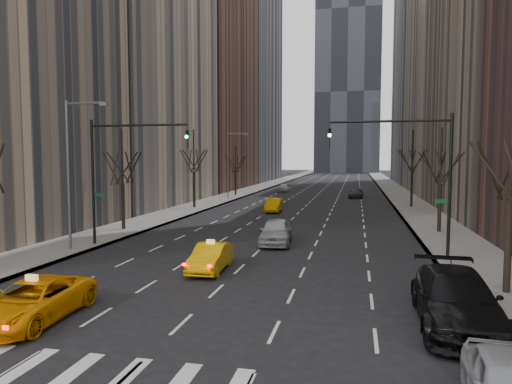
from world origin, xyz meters
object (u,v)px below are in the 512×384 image
Objects in this scene: silver_sedan_ahead at (276,231)px; parked_suv_black at (456,299)px; taxi_suv at (33,301)px; taxi_sedan at (211,257)px.

parked_suv_black reaches higher than silver_sedan_ahead.
silver_sedan_ahead is at bearing 67.12° from taxi_suv.
silver_sedan_ahead is (5.85, 15.98, 0.12)m from taxi_suv.
taxi_suv is at bearing -167.75° from parked_suv_black.
taxi_suv is 14.66m from parked_suv_black.
parked_suv_black is at bearing 7.84° from taxi_suv.
silver_sedan_ahead is at bearing 124.42° from parked_suv_black.
silver_sedan_ahead is 15.80m from parked_suv_black.
taxi_suv reaches higher than taxi_sedan.
silver_sedan_ahead is 0.77× the size of parked_suv_black.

